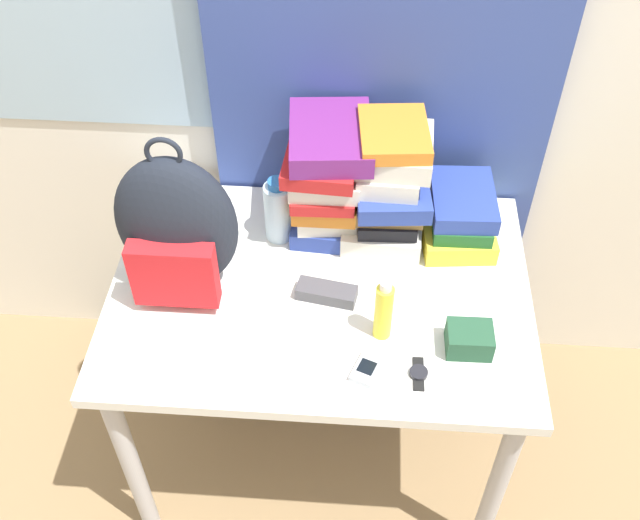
% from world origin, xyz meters
% --- Properties ---
extents(wall_back, '(6.00, 0.06, 2.50)m').
position_xyz_m(wall_back, '(-0.00, 0.84, 1.25)').
color(wall_back, silver).
rests_on(wall_back, ground_plane).
extents(curtain_blue, '(0.91, 0.04, 2.50)m').
position_xyz_m(curtain_blue, '(0.13, 0.79, 1.25)').
color(curtain_blue, '#384C93').
rests_on(curtain_blue, ground_plane).
extents(desk, '(1.07, 0.76, 0.73)m').
position_xyz_m(desk, '(0.00, 0.38, 0.63)').
color(desk, silver).
rests_on(desk, ground_plane).
extents(backpack, '(0.29, 0.19, 0.45)m').
position_xyz_m(backpack, '(-0.34, 0.37, 0.92)').
color(backpack, '#1E232D').
rests_on(backpack, desk).
extents(book_stack_left, '(0.23, 0.28, 0.32)m').
position_xyz_m(book_stack_left, '(0.00, 0.61, 0.91)').
color(book_stack_left, navy).
rests_on(book_stack_left, desk).
extents(book_stack_center, '(0.23, 0.29, 0.34)m').
position_xyz_m(book_stack_center, '(0.16, 0.60, 0.89)').
color(book_stack_center, silver).
rests_on(book_stack_center, desk).
extents(book_stack_right, '(0.21, 0.28, 0.15)m').
position_xyz_m(book_stack_right, '(0.35, 0.60, 0.80)').
color(book_stack_right, yellow).
rests_on(book_stack_right, desk).
extents(water_bottle, '(0.07, 0.07, 0.19)m').
position_xyz_m(water_bottle, '(-0.12, 0.56, 0.82)').
color(water_bottle, silver).
rests_on(water_bottle, desk).
extents(sports_bottle, '(0.07, 0.07, 0.29)m').
position_xyz_m(sports_bottle, '(-0.00, 0.58, 0.87)').
color(sports_bottle, white).
rests_on(sports_bottle, desk).
extents(sunscreen_bottle, '(0.04, 0.04, 0.18)m').
position_xyz_m(sunscreen_bottle, '(0.16, 0.24, 0.82)').
color(sunscreen_bottle, yellow).
rests_on(sunscreen_bottle, desk).
extents(cell_phone, '(0.08, 0.10, 0.02)m').
position_xyz_m(cell_phone, '(0.12, 0.13, 0.74)').
color(cell_phone, '#B7BCC6').
rests_on(cell_phone, desk).
extents(sunglasses_case, '(0.16, 0.08, 0.04)m').
position_xyz_m(sunglasses_case, '(0.02, 0.34, 0.75)').
color(sunglasses_case, '#47474C').
rests_on(sunglasses_case, desk).
extents(camera_pouch, '(0.11, 0.09, 0.06)m').
position_xyz_m(camera_pouch, '(0.36, 0.21, 0.76)').
color(camera_pouch, '#234C33').
rests_on(camera_pouch, desk).
extents(wristwatch, '(0.04, 0.09, 0.01)m').
position_xyz_m(wristwatch, '(0.24, 0.13, 0.74)').
color(wristwatch, black).
rests_on(wristwatch, desk).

